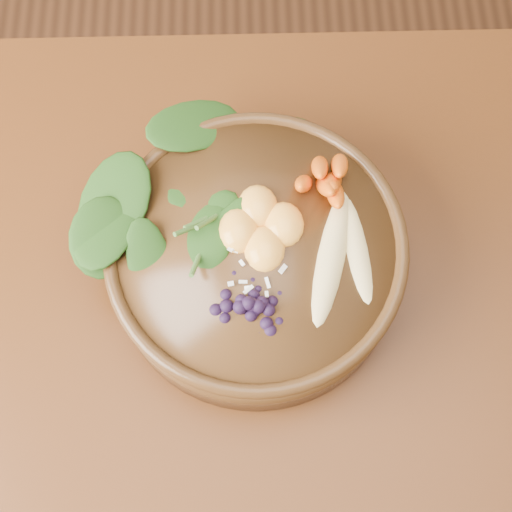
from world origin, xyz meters
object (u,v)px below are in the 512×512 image
dining_table (440,366)px  blueberry_pile (249,298)px  kale_heap (219,172)px  mandarin_cluster (261,221)px  stoneware_bowl (256,259)px  banana_halves (346,248)px  carrot_cluster (324,160)px

dining_table → blueberry_pile: blueberry_pile is taller
kale_heap → mandarin_cluster: kale_heap is taller
dining_table → stoneware_bowl: stoneware_bowl is taller
banana_halves → stoneware_bowl: bearing=-177.3°
dining_table → kale_heap: (-0.27, 0.18, 0.21)m
kale_heap → blueberry_pile: kale_heap is taller
stoneware_bowl → blueberry_pile: size_ratio=2.16×
dining_table → kale_heap: kale_heap is taller
banana_halves → dining_table: bearing=-22.0°
kale_heap → banana_halves: size_ratio=1.19×
banana_halves → blueberry_pile: 0.12m
stoneware_bowl → kale_heap: 0.11m
kale_heap → mandarin_cluster: (0.04, -0.06, -0.01)m
mandarin_cluster → blueberry_pile: bearing=-99.5°
mandarin_cluster → carrot_cluster: bearing=40.0°
stoneware_bowl → banana_halves: banana_halves is taller
stoneware_bowl → carrot_cluster: bearing=46.1°
stoneware_bowl → kale_heap: bearing=116.7°
dining_table → banana_halves: (-0.14, 0.09, 0.20)m
stoneware_bowl → mandarin_cluster: mandarin_cluster is taller
dining_table → carrot_cluster: size_ratio=17.39×
carrot_cluster → blueberry_pile: size_ratio=0.60×
banana_halves → mandarin_cluster: (-0.09, 0.03, 0.00)m
kale_heap → stoneware_bowl: bearing=-63.3°
carrot_cluster → mandarin_cluster: bearing=-129.8°
carrot_cluster → banana_halves: carrot_cluster is taller
carrot_cluster → banana_halves: bearing=-66.9°
banana_halves → mandarin_cluster: size_ratio=1.74×
dining_table → banana_halves: banana_halves is taller
kale_heap → carrot_cluster: bearing=0.3°
kale_heap → banana_halves: bearing=-33.7°
carrot_cluster → blueberry_pile: carrot_cluster is taller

